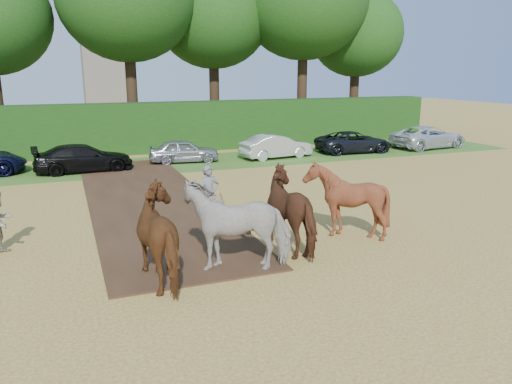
{
  "coord_description": "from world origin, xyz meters",
  "views": [
    {
      "loc": [
        -1.35,
        -12.1,
        4.95
      ],
      "look_at": [
        3.83,
        1.32,
        1.4
      ],
      "focal_mm": 35.0,
      "sensor_mm": 36.0,
      "label": 1
    }
  ],
  "objects": [
    {
      "name": "grass_verge",
      "position": [
        0.0,
        14.0,
        0.01
      ],
      "size": [
        50.0,
        5.0,
        0.03
      ],
      "primitive_type": "cube",
      "color": "#38601E",
      "rests_on": "ground"
    },
    {
      "name": "plough_team",
      "position": [
        3.54,
        -0.18,
        1.13
      ],
      "size": [
        7.57,
        5.99,
        2.27
      ],
      "color": "brown",
      "rests_on": "ground"
    },
    {
      "name": "hedgerow",
      "position": [
        0.0,
        18.5,
        1.5
      ],
      "size": [
        46.0,
        1.6,
        3.0
      ],
      "primitive_type": "cube",
      "color": "#14380F",
      "rests_on": "ground"
    },
    {
      "name": "earth_strip",
      "position": [
        1.5,
        7.0,
        0.03
      ],
      "size": [
        4.5,
        17.0,
        0.05
      ],
      "primitive_type": "cube",
      "color": "#472D1C",
      "rests_on": "ground"
    },
    {
      "name": "ground",
      "position": [
        0.0,
        0.0,
        0.0
      ],
      "size": [
        120.0,
        120.0,
        0.0
      ],
      "primitive_type": "plane",
      "color": "gold",
      "rests_on": "ground"
    },
    {
      "name": "parked_cars",
      "position": [
        3.64,
        13.92,
        0.69
      ],
      "size": [
        41.19,
        3.76,
        1.44
      ],
      "color": "silver",
      "rests_on": "ground"
    }
  ]
}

